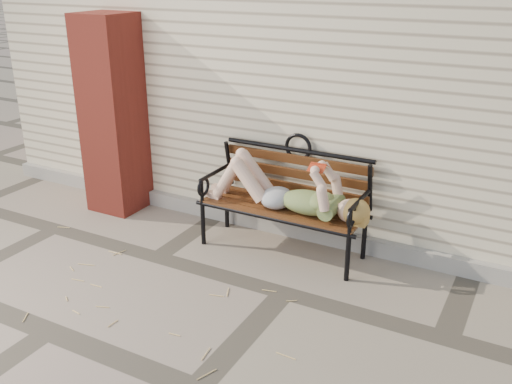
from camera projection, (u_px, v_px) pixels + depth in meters
The scene contains 7 objects.
ground at pixel (284, 293), 4.51m from camera, with size 80.00×80.00×0.00m, color gray.
house_wall at pixel (402, 52), 6.41m from camera, with size 8.00×4.00×3.00m, color beige.
foundation_strip at pixel (329, 237), 5.28m from camera, with size 8.00×0.10×0.15m, color #9A958B.
brick_pillar at pixel (113, 115), 5.77m from camera, with size 0.50×0.50×2.00m, color #9D2F23.
garden_bench at pixel (287, 188), 5.05m from camera, with size 1.59×0.63×1.03m.
reading_woman at pixel (282, 190), 4.92m from camera, with size 1.50×0.34×0.47m.
straw_scatter at pixel (125, 278), 4.72m from camera, with size 3.01×1.63×0.01m.
Camera 1 is at (1.65, -3.53, 2.42)m, focal length 40.00 mm.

